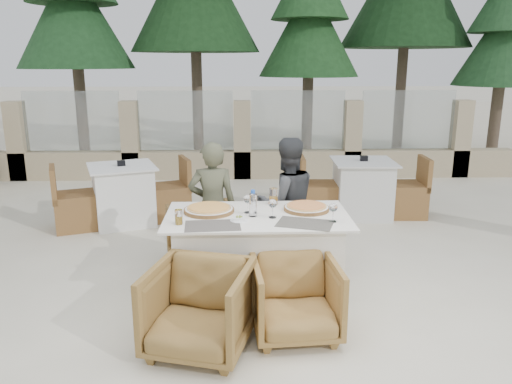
{
  "coord_description": "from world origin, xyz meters",
  "views": [
    {
      "loc": [
        -0.07,
        -4.15,
        2.06
      ],
      "look_at": [
        0.09,
        0.3,
        0.9
      ],
      "focal_mm": 35.0,
      "sensor_mm": 36.0,
      "label": 1
    }
  ],
  "objects_px": {
    "water_bottle": "(253,203)",
    "diner_right": "(286,203)",
    "olive_dish": "(239,218)",
    "wine_glass_near": "(273,207)",
    "beer_glass_right": "(273,196)",
    "armchair_near_right": "(295,298)",
    "pizza_right": "(306,207)",
    "wine_glass_centre": "(248,203)",
    "beer_glass_left": "(179,217)",
    "pizza_left": "(209,209)",
    "dining_table": "(257,256)",
    "diner_left": "(213,207)",
    "armchair_far_left": "(206,236)",
    "armchair_far_right": "(281,232)",
    "armchair_near_left": "(199,309)",
    "wine_glass_corner": "(333,211)",
    "bg_table_b": "(362,189)",
    "bg_table_a": "(123,195)"
  },
  "relations": [
    {
      "from": "pizza_left",
      "to": "beer_glass_left",
      "type": "distance_m",
      "value": 0.41
    },
    {
      "from": "armchair_near_right",
      "to": "beer_glass_right",
      "type": "bearing_deg",
      "value": 91.76
    },
    {
      "from": "olive_dish",
      "to": "wine_glass_near",
      "type": "bearing_deg",
      "value": 15.41
    },
    {
      "from": "beer_glass_right",
      "to": "diner_left",
      "type": "height_order",
      "value": "diner_left"
    },
    {
      "from": "pizza_right",
      "to": "diner_left",
      "type": "height_order",
      "value": "diner_left"
    },
    {
      "from": "beer_glass_left",
      "to": "pizza_left",
      "type": "bearing_deg",
      "value": 55.89
    },
    {
      "from": "pizza_left",
      "to": "armchair_near_left",
      "type": "xyz_separation_m",
      "value": [
        -0.03,
        -0.96,
        -0.47
      ]
    },
    {
      "from": "dining_table",
      "to": "diner_left",
      "type": "xyz_separation_m",
      "value": [
        -0.42,
        0.66,
        0.27
      ]
    },
    {
      "from": "water_bottle",
      "to": "armchair_near_right",
      "type": "relative_size",
      "value": 0.35
    },
    {
      "from": "water_bottle",
      "to": "wine_glass_corner",
      "type": "height_order",
      "value": "water_bottle"
    },
    {
      "from": "armchair_far_right",
      "to": "wine_glass_corner",
      "type": "bearing_deg",
      "value": 128.37
    },
    {
      "from": "wine_glass_centre",
      "to": "water_bottle",
      "type": "bearing_deg",
      "value": -67.64
    },
    {
      "from": "pizza_right",
      "to": "olive_dish",
      "type": "height_order",
      "value": "pizza_right"
    },
    {
      "from": "diner_left",
      "to": "armchair_far_left",
      "type": "bearing_deg",
      "value": -40.48
    },
    {
      "from": "olive_dish",
      "to": "armchair_near_right",
      "type": "height_order",
      "value": "olive_dish"
    },
    {
      "from": "pizza_left",
      "to": "wine_glass_near",
      "type": "xyz_separation_m",
      "value": [
        0.55,
        -0.19,
        0.06
      ]
    },
    {
      "from": "diner_right",
      "to": "wine_glass_near",
      "type": "bearing_deg",
      "value": 59.82
    },
    {
      "from": "wine_glass_near",
      "to": "armchair_near_left",
      "type": "distance_m",
      "value": 1.11
    },
    {
      "from": "water_bottle",
      "to": "olive_dish",
      "type": "height_order",
      "value": "water_bottle"
    },
    {
      "from": "pizza_left",
      "to": "diner_right",
      "type": "relative_size",
      "value": 0.33
    },
    {
      "from": "olive_dish",
      "to": "diner_right",
      "type": "relative_size",
      "value": 0.08
    },
    {
      "from": "olive_dish",
      "to": "armchair_far_right",
      "type": "bearing_deg",
      "value": 66.83
    },
    {
      "from": "pizza_left",
      "to": "wine_glass_centre",
      "type": "xyz_separation_m",
      "value": [
        0.34,
        -0.03,
        0.06
      ]
    },
    {
      "from": "dining_table",
      "to": "armchair_far_left",
      "type": "relative_size",
      "value": 2.27
    },
    {
      "from": "wine_glass_near",
      "to": "bg_table_a",
      "type": "xyz_separation_m",
      "value": [
        -1.79,
        2.27,
        -0.48
      ]
    },
    {
      "from": "pizza_right",
      "to": "bg_table_a",
      "type": "bearing_deg",
      "value": 135.87
    },
    {
      "from": "pizza_left",
      "to": "armchair_near_left",
      "type": "bearing_deg",
      "value": -91.83
    },
    {
      "from": "water_bottle",
      "to": "diner_right",
      "type": "distance_m",
      "value": 0.84
    },
    {
      "from": "water_bottle",
      "to": "armchair_far_right",
      "type": "xyz_separation_m",
      "value": [
        0.33,
        0.92,
        -0.58
      ]
    },
    {
      "from": "wine_glass_corner",
      "to": "armchair_far_left",
      "type": "bearing_deg",
      "value": 140.23
    },
    {
      "from": "pizza_right",
      "to": "wine_glass_centre",
      "type": "bearing_deg",
      "value": -173.28
    },
    {
      "from": "pizza_right",
      "to": "wine_glass_corner",
      "type": "distance_m",
      "value": 0.39
    },
    {
      "from": "dining_table",
      "to": "armchair_near_right",
      "type": "relative_size",
      "value": 2.4
    },
    {
      "from": "bg_table_b",
      "to": "diner_left",
      "type": "bearing_deg",
      "value": -136.0
    },
    {
      "from": "beer_glass_left",
      "to": "bg_table_b",
      "type": "xyz_separation_m",
      "value": [
        2.18,
        2.63,
        -0.45
      ]
    },
    {
      "from": "wine_glass_centre",
      "to": "beer_glass_right",
      "type": "xyz_separation_m",
      "value": [
        0.24,
        0.25,
        -0.01
      ]
    },
    {
      "from": "water_bottle",
      "to": "dining_table",
      "type": "bearing_deg",
      "value": 38.15
    },
    {
      "from": "armchair_near_right",
      "to": "diner_left",
      "type": "height_order",
      "value": "diner_left"
    },
    {
      "from": "beer_glass_left",
      "to": "diner_left",
      "type": "distance_m",
      "value": 0.94
    },
    {
      "from": "wine_glass_near",
      "to": "beer_glass_right",
      "type": "distance_m",
      "value": 0.41
    },
    {
      "from": "wine_glass_corner",
      "to": "diner_right",
      "type": "bearing_deg",
      "value": 108.27
    },
    {
      "from": "dining_table",
      "to": "bg_table_b",
      "type": "relative_size",
      "value": 0.98
    },
    {
      "from": "pizza_left",
      "to": "armchair_near_left",
      "type": "height_order",
      "value": "pizza_left"
    },
    {
      "from": "armchair_near_left",
      "to": "armchair_near_right",
      "type": "height_order",
      "value": "armchair_near_left"
    },
    {
      "from": "diner_right",
      "to": "olive_dish",
      "type": "bearing_deg",
      "value": 44.53
    },
    {
      "from": "wine_glass_corner",
      "to": "diner_left",
      "type": "height_order",
      "value": "diner_left"
    },
    {
      "from": "armchair_far_left",
      "to": "armchair_far_right",
      "type": "xyz_separation_m",
      "value": [
        0.79,
        0.16,
        -0.02
      ]
    },
    {
      "from": "wine_glass_centre",
      "to": "diner_left",
      "type": "bearing_deg",
      "value": 120.17
    },
    {
      "from": "wine_glass_near",
      "to": "armchair_near_right",
      "type": "distance_m",
      "value": 0.82
    },
    {
      "from": "pizza_right",
      "to": "armchair_near_left",
      "type": "distance_m",
      "value": 1.42
    }
  ]
}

